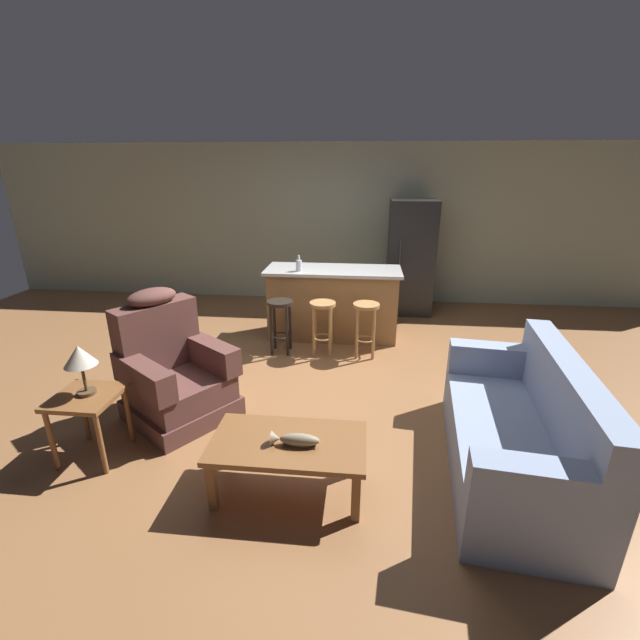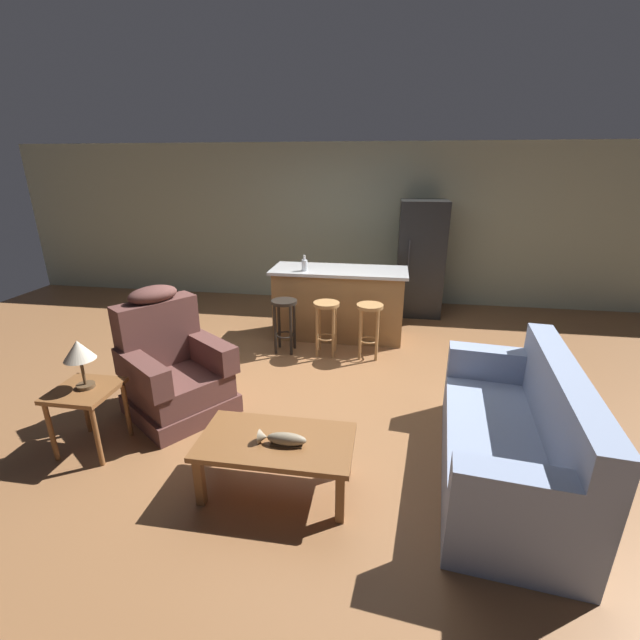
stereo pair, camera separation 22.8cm
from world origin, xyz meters
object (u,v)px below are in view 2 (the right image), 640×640
object	(u,v)px
kitchen_island	(339,303)
bar_stool_right	(369,321)
fish_figurine	(282,439)
coffee_table	(276,446)
recliner_near_lamp	(173,370)
end_table	(86,399)
bar_stool_left	(284,316)
bar_stool_middle	(326,318)
bottle_tall_green	(305,265)
table_lamp	(79,352)
refrigerator	(420,259)
couch	(514,440)

from	to	relation	value
kitchen_island	bar_stool_right	distance (m)	0.77
fish_figurine	coffee_table	bearing A→B (deg)	140.87
recliner_near_lamp	end_table	distance (m)	0.79
end_table	bar_stool_left	world-z (taller)	bar_stool_left
bar_stool_middle	bottle_tall_green	xyz separation A→B (m)	(-0.36, 0.46, 0.56)
fish_figurine	bar_stool_right	bearing A→B (deg)	79.05
end_table	bar_stool_middle	size ratio (longest dim) A/B	0.82
coffee_table	bar_stool_middle	distance (m)	2.42
recliner_near_lamp	table_lamp	distance (m)	0.89
bar_stool_middle	bar_stool_right	bearing A→B (deg)	0.00
end_table	bottle_tall_green	world-z (taller)	bottle_tall_green
end_table	coffee_table	bearing A→B (deg)	-7.70
bottle_tall_green	kitchen_island	bearing A→B (deg)	20.74
bar_stool_left	bottle_tall_green	bearing A→B (deg)	69.80
bar_stool_middle	bar_stool_right	distance (m)	0.53
end_table	bar_stool_middle	distance (m)	2.75
refrigerator	fish_figurine	bearing A→B (deg)	-105.04
end_table	kitchen_island	world-z (taller)	kitchen_island
couch	coffee_table	bearing A→B (deg)	18.83
fish_figurine	kitchen_island	distance (m)	3.10
bar_stool_middle	bottle_tall_green	world-z (taller)	bottle_tall_green
bottle_tall_green	fish_figurine	bearing A→B (deg)	-82.06
coffee_table	bar_stool_right	world-z (taller)	bar_stool_right
couch	end_table	xyz separation A→B (m)	(-3.35, -0.16, 0.12)
refrigerator	bottle_tall_green	bearing A→B (deg)	-138.87
bar_stool_right	end_table	bearing A→B (deg)	-134.75
bar_stool_middle	refrigerator	xyz separation A→B (m)	(1.21, 1.83, 0.41)
recliner_near_lamp	kitchen_island	distance (m)	2.52
couch	bar_stool_right	distance (m)	2.36
bar_stool_middle	end_table	bearing A→B (deg)	-126.90
fish_figurine	bar_stool_right	size ratio (longest dim) A/B	0.50
couch	kitchen_island	bearing A→B (deg)	-52.33
bar_stool_middle	bar_stool_right	size ratio (longest dim) A/B	1.00
bar_stool_left	couch	bearing A→B (deg)	-42.43
table_lamp	bar_stool_left	xyz separation A→B (m)	(1.11, 2.18, -0.40)
bottle_tall_green	bar_stool_right	bearing A→B (deg)	-27.69
bar_stool_middle	kitchen_island	bearing A→B (deg)	82.88
table_lamp	refrigerator	distance (m)	4.92
couch	table_lamp	xyz separation A→B (m)	(-3.35, -0.14, 0.53)
recliner_near_lamp	kitchen_island	size ratio (longest dim) A/B	0.67
coffee_table	kitchen_island	distance (m)	3.05
bar_stool_middle	bar_stool_left	bearing A→B (deg)	180.00
bar_stool_middle	refrigerator	size ratio (longest dim) A/B	0.39
coffee_table	bar_stool_middle	xyz separation A→B (m)	(0.00, 2.42, 0.11)
fish_figurine	bar_stool_right	world-z (taller)	bar_stool_right
couch	bottle_tall_green	size ratio (longest dim) A/B	9.69
fish_figurine	couch	world-z (taller)	couch
table_lamp	coffee_table	bearing A→B (deg)	-8.37
recliner_near_lamp	end_table	bearing A→B (deg)	-84.76
table_lamp	bar_stool_middle	xyz separation A→B (m)	(1.64, 2.18, -0.40)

